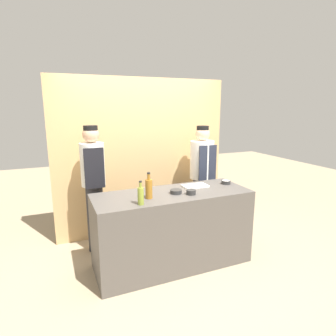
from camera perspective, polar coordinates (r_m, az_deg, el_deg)
name	(u,v)px	position (r m, az deg, el deg)	size (l,w,h in m)	color
ground_plane	(172,263)	(3.82, 0.88, -18.74)	(14.00, 14.00, 0.00)	tan
cabinet_wall	(142,157)	(4.45, -5.28, 2.32)	(2.72, 0.18, 2.40)	tan
counter	(172,229)	(3.60, 0.91, -12.27)	(1.93, 0.71, 0.95)	#514C47
sauce_bowl_brown	(176,191)	(3.39, 1.63, -4.77)	(0.14, 0.14, 0.05)	#2D2D2D
sauce_bowl_red	(191,192)	(3.37, 4.71, -4.85)	(0.11, 0.11, 0.06)	#2D2D2D
sauce_bowl_white	(226,182)	(3.88, 11.69, -2.79)	(0.12, 0.12, 0.05)	#2D2D2D
cutting_board	(195,186)	(3.70, 5.53, -3.64)	(0.33, 0.19, 0.02)	white
bottle_oil	(141,195)	(3.01, -5.57, -5.56)	(0.07, 0.07, 0.26)	olive
bottle_amber	(149,188)	(3.20, -3.91, -4.13)	(0.08, 0.08, 0.31)	#9E661E
chef_left	(94,184)	(3.90, -14.86, -3.10)	(0.32, 0.32, 1.74)	#28282D
chef_right	(202,175)	(4.44, 6.83, -1.51)	(0.37, 0.37, 1.69)	#28282D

